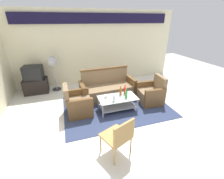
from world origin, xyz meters
The scene contains 16 objects.
ground_plane centered at (0.00, 0.00, 0.00)m, with size 14.00×14.00×0.00m, color silver.
wall_back centered at (0.00, 3.05, 1.48)m, with size 6.52×0.19×2.80m.
rug centered at (0.01, 0.73, 0.01)m, with size 3.10×2.18×0.01m, color #2D3856.
couch centered at (-0.08, 1.42, 0.32)m, with size 1.83×0.82×0.96m.
armchair_left centered at (-1.13, 0.74, 0.29)m, with size 0.71×0.77×0.85m.
armchair_right centered at (1.15, 0.68, 0.29)m, with size 0.75×0.81×0.85m.
coffee_table centered at (-0.02, 0.56, 0.27)m, with size 1.10×0.60×0.40m.
bottle_red centered at (0.26, 0.71, 0.52)m, with size 0.07×0.07×0.29m.
bottle_brown centered at (0.11, 0.68, 0.52)m, with size 0.07×0.07×0.28m.
bottle_clear centered at (-0.19, 0.38, 0.50)m, with size 0.07×0.07×0.24m.
bottle_green centered at (0.20, 0.46, 0.52)m, with size 0.08×0.08×0.28m.
cup centered at (-0.35, 0.64, 0.46)m, with size 0.08×0.08×0.10m, color silver.
tv_stand centered at (-2.42, 2.55, 0.26)m, with size 0.80×0.50×0.52m, color black.
television centered at (-2.42, 2.55, 0.76)m, with size 0.64×0.50×0.48m.
pedestal_fan centered at (-1.75, 2.60, 1.01)m, with size 0.36×0.36×1.27m.
wicker_chair centered at (-0.55, -1.00, 0.49)m, with size 0.63×0.63×0.84m.
Camera 1 is at (-1.33, -3.00, 2.43)m, focal length 24.09 mm.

